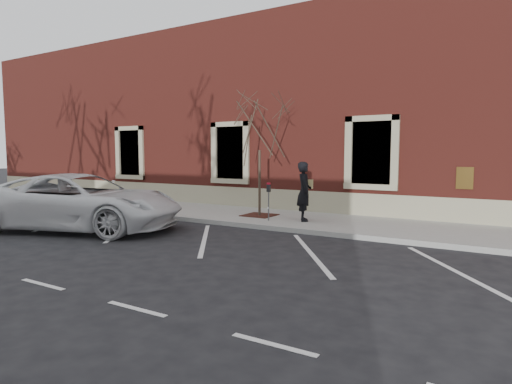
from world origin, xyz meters
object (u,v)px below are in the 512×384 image
Objects in this scene: man at (304,191)px; sapling at (260,132)px; parking_meter at (269,194)px; white_truck at (80,202)px.

sapling reaches higher than man.
man is 1.18m from parking_meter.
white_truck is (-4.62, -3.75, -0.15)m from parking_meter.
parking_meter is at bearing -45.18° from sapling.
white_truck is at bearing -137.54° from parking_meter.
white_truck is at bearing 96.73° from man.
sapling reaches higher than white_truck.
parking_meter is at bearing -69.67° from white_truck.
white_truck is at bearing -129.29° from sapling.
white_truck is (-5.65, -4.31, -0.25)m from man.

